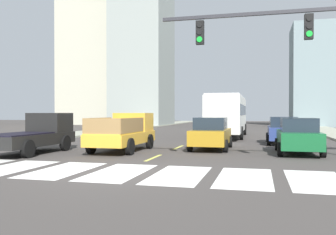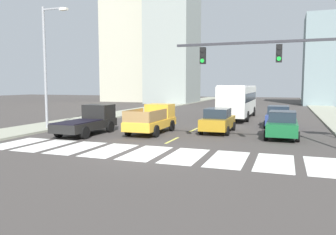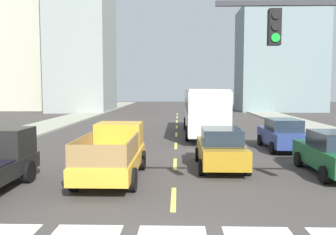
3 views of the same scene
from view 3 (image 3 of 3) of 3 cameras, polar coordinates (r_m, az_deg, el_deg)
name	(u,v)px [view 3 (image 3 of 3)]	position (r m, az deg, el deg)	size (l,w,h in m)	color
sidewalk_left	(16,135)	(27.45, -23.45, -2.57)	(3.75, 110.00, 0.15)	#9A9B86
lane_dash_0	(174,199)	(11.17, 0.91, -13.01)	(0.16, 2.40, 0.01)	#D6D255
lane_dash_1	(175,164)	(16.00, 1.15, -7.51)	(0.16, 2.40, 0.01)	#D6D255
lane_dash_2	(176,146)	(20.91, 1.28, -4.57)	(0.16, 2.40, 0.01)	#D6D255
lane_dash_3	(176,134)	(25.86, 1.36, -2.76)	(0.16, 2.40, 0.01)	#D6D255
lane_dash_4	(177,127)	(30.82, 1.41, -1.53)	(0.16, 2.40, 0.01)	#D6D255
lane_dash_5	(177,121)	(35.80, 1.45, -0.64)	(0.16, 2.40, 0.01)	#D6D255
lane_dash_6	(177,117)	(40.78, 1.48, 0.04)	(0.16, 2.40, 0.01)	#D6D255
lane_dash_7	(177,114)	(45.76, 1.50, 0.56)	(0.16, 2.40, 0.01)	#D6D255
pickup_stakebed	(114,152)	(13.80, -8.72, -5.62)	(2.18, 5.20, 1.96)	gold
city_bus	(204,108)	(25.48, 5.78, 1.51)	(2.72, 10.80, 3.32)	silver
sedan_far	(283,134)	(20.47, 18.10, -2.60)	(2.02, 4.40, 1.72)	navy
sedan_near_left	(221,148)	(15.24, 8.54, -4.91)	(2.02, 4.40, 1.72)	#A5791B
sedan_mid	(334,153)	(15.37, 25.32, -5.24)	(2.02, 4.40, 1.72)	#15592D
block_mid_left	(279,61)	(54.69, 17.61, 8.79)	(11.87, 7.86, 14.78)	gray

